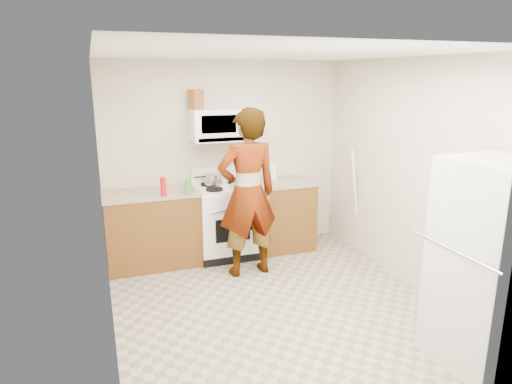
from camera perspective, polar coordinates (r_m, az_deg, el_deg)
name	(u,v)px	position (r m, az deg, el deg)	size (l,w,h in m)	color
floor	(275,304)	(4.88, 2.41, -13.87)	(3.60, 3.60, 0.00)	gray
back_wall	(226,157)	(6.08, -3.82, 4.36)	(3.20, 0.02, 2.50)	beige
right_wall	(412,176)	(5.23, 18.95, 1.91)	(0.02, 3.60, 2.50)	beige
cabinet_left	(153,230)	(5.80, -12.81, -4.65)	(1.12, 0.62, 0.90)	brown
counter_left	(150,193)	(5.67, -13.07, -0.18)	(1.14, 0.64, 0.04)	#9B8669
cabinet_right	(281,216)	(6.22, 3.11, -3.00)	(0.80, 0.62, 0.90)	brown
counter_right	(281,182)	(6.09, 3.17, 1.20)	(0.82, 0.64, 0.04)	#9B8669
gas_range	(226,220)	(5.95, -3.80, -3.45)	(0.76, 0.65, 1.13)	white
microwave	(221,125)	(5.82, -4.36, 8.37)	(0.76, 0.38, 0.40)	white
person	(247,193)	(5.26, -1.07, -0.18)	(0.72, 0.47, 1.97)	tan
fridge	(489,265)	(4.11, 27.09, -8.13)	(0.70, 0.70, 1.70)	beige
kettle	(272,172)	(6.21, 2.04, 2.51)	(0.15, 0.15, 0.19)	white
jug	(196,99)	(5.77, -7.52, 11.42)	(0.14, 0.14, 0.24)	brown
saucepan	(213,179)	(5.87, -5.41, 1.61)	(0.23, 0.23, 0.12)	#B7B7BB
tray	(241,186)	(5.76, -1.93, 0.81)	(0.25, 0.16, 0.05)	silver
bottle_spray	(163,187)	(5.43, -11.53, 0.66)	(0.07, 0.07, 0.22)	red
bottle_hot_sauce	(187,187)	(5.52, -8.60, 0.67)	(0.05, 0.05, 0.16)	#D95E18
bottle_green_cap	(187,187)	(5.44, -8.56, 0.61)	(0.06, 0.06, 0.18)	green
pot_lid	(192,189)	(5.69, -7.97, 0.36)	(0.21, 0.21, 0.01)	white
broom	(356,200)	(6.18, 12.36, -0.99)	(0.03, 0.03, 1.41)	white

